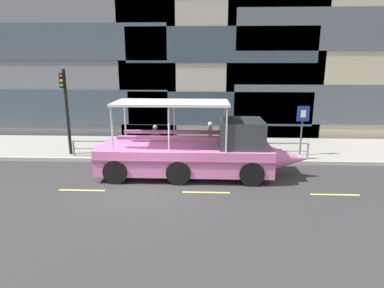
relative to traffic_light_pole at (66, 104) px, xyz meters
name	(u,v)px	position (x,y,z in m)	size (l,w,h in m)	color
ground_plane	(146,186)	(4.63, -3.76, -2.78)	(120.00, 120.00, 0.00)	#333335
sidewalk	(164,148)	(4.63, 1.84, -2.69)	(32.00, 4.80, 0.18)	#99968E
curb_edge	(158,161)	(4.63, -0.65, -2.69)	(32.00, 0.18, 0.18)	#B2ADA3
lane_centreline	(144,191)	(4.63, -4.36, -2.77)	(25.80, 0.12, 0.01)	#DBD64C
curb_guardrail	(189,147)	(6.14, -0.31, -2.04)	(11.74, 0.09, 0.82)	gray
traffic_light_pole	(66,104)	(0.00, 0.00, 0.00)	(0.24, 0.46, 4.30)	black
parking_sign	(302,122)	(11.79, 0.33, -0.88)	(0.60, 0.12, 2.52)	#4C4F54
duck_tour_boat	(197,152)	(6.63, -2.46, -1.72)	(9.10, 2.49, 3.22)	pink
pedestrian_near_bow	(259,132)	(9.78, 1.13, -1.56)	(0.32, 0.45, 1.72)	#1E2338
pedestrian_mid_left	(210,135)	(7.20, 0.29, -1.57)	(0.23, 0.49, 1.70)	black
pedestrian_mid_right	(155,136)	(4.38, 0.33, -1.69)	(0.42, 0.23, 1.51)	black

